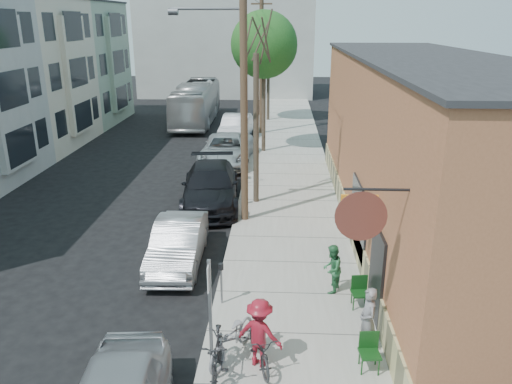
{
  "coord_description": "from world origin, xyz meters",
  "views": [
    {
      "loc": [
        3.84,
        -12.97,
        7.8
      ],
      "look_at": [
        2.93,
        5.14,
        1.5
      ],
      "focal_mm": 35.0,
      "sensor_mm": 36.0,
      "label": 1
    }
  ],
  "objects_px": {
    "cyclist": "(260,333)",
    "car_4": "(236,127)",
    "patron_grey": "(368,320)",
    "patio_chair_b": "(370,354)",
    "parking_meter_near": "(221,277)",
    "utility_pole_near": "(242,87)",
    "car_3": "(227,150)",
    "bus": "(196,103)",
    "parked_bike_b": "(232,338)",
    "patio_chair_a": "(360,293)",
    "parking_meter_far": "(247,167)",
    "car_2": "(211,186)",
    "patron_green": "(332,269)",
    "car_1": "(178,243)",
    "sign_post": "(210,305)",
    "parked_bike_a": "(217,356)",
    "tree_leafy_mid": "(264,45)",
    "tree_bare": "(256,131)",
    "tree_leafy_far": "(269,47)"
  },
  "relations": [
    {
      "from": "patio_chair_b",
      "to": "tree_bare",
      "type": "bearing_deg",
      "value": 100.39
    },
    {
      "from": "parked_bike_b",
      "to": "bus",
      "type": "bearing_deg",
      "value": 124.92
    },
    {
      "from": "utility_pole_near",
      "to": "patron_green",
      "type": "xyz_separation_m",
      "value": [
        3.02,
        -5.55,
        -4.52
      ]
    },
    {
      "from": "patio_chair_a",
      "to": "parked_bike_a",
      "type": "distance_m",
      "value": 4.76
    },
    {
      "from": "patio_chair_a",
      "to": "patron_grey",
      "type": "height_order",
      "value": "patron_grey"
    },
    {
      "from": "patio_chair_a",
      "to": "parked_bike_b",
      "type": "relative_size",
      "value": 0.44
    },
    {
      "from": "patron_green",
      "to": "car_2",
      "type": "xyz_separation_m",
      "value": [
        -4.61,
        7.54,
        -0.03
      ]
    },
    {
      "from": "bus",
      "to": "parked_bike_b",
      "type": "bearing_deg",
      "value": -80.62
    },
    {
      "from": "utility_pole_near",
      "to": "tree_bare",
      "type": "relative_size",
      "value": 1.57
    },
    {
      "from": "parking_meter_near",
      "to": "tree_leafy_far",
      "type": "bearing_deg",
      "value": 88.85
    },
    {
      "from": "car_3",
      "to": "bus",
      "type": "height_order",
      "value": "bus"
    },
    {
      "from": "patron_green",
      "to": "parked_bike_a",
      "type": "xyz_separation_m",
      "value": [
        -2.89,
        -3.93,
        -0.17
      ]
    },
    {
      "from": "sign_post",
      "to": "patron_grey",
      "type": "height_order",
      "value": "sign_post"
    },
    {
      "from": "cyclist",
      "to": "bus",
      "type": "distance_m",
      "value": 30.1
    },
    {
      "from": "parked_bike_b",
      "to": "patio_chair_a",
      "type": "bearing_deg",
      "value": 59.31
    },
    {
      "from": "cyclist",
      "to": "tree_bare",
      "type": "bearing_deg",
      "value": -64.29
    },
    {
      "from": "sign_post",
      "to": "parking_meter_near",
      "type": "distance_m",
      "value": 2.96
    },
    {
      "from": "patio_chair_a",
      "to": "car_1",
      "type": "distance_m",
      "value": 6.24
    },
    {
      "from": "patron_grey",
      "to": "patio_chair_b",
      "type": "bearing_deg",
      "value": -13.46
    },
    {
      "from": "tree_leafy_mid",
      "to": "patron_grey",
      "type": "relative_size",
      "value": 4.93
    },
    {
      "from": "car_1",
      "to": "car_2",
      "type": "xyz_separation_m",
      "value": [
        0.32,
        5.7,
        0.13
      ]
    },
    {
      "from": "tree_leafy_far",
      "to": "patio_chair_a",
      "type": "distance_m",
      "value": 28.22
    },
    {
      "from": "patron_green",
      "to": "cyclist",
      "type": "relative_size",
      "value": 0.87
    },
    {
      "from": "parking_meter_near",
      "to": "bus",
      "type": "height_order",
      "value": "bus"
    },
    {
      "from": "parked_bike_a",
      "to": "car_2",
      "type": "height_order",
      "value": "car_2"
    },
    {
      "from": "tree_leafy_far",
      "to": "car_1",
      "type": "distance_m",
      "value": 25.49
    },
    {
      "from": "parking_meter_far",
      "to": "patio_chair_b",
      "type": "relative_size",
      "value": 1.41
    },
    {
      "from": "parked_bike_b",
      "to": "patron_grey",
      "type": "bearing_deg",
      "value": 32.17
    },
    {
      "from": "cyclist",
      "to": "parked_bike_a",
      "type": "bearing_deg",
      "value": 52.08
    },
    {
      "from": "utility_pole_near",
      "to": "bus",
      "type": "bearing_deg",
      "value": 104.32
    },
    {
      "from": "parking_meter_near",
      "to": "patio_chair_b",
      "type": "bearing_deg",
      "value": -35.95
    },
    {
      "from": "patron_green",
      "to": "car_4",
      "type": "relative_size",
      "value": 0.29
    },
    {
      "from": "tree_leafy_mid",
      "to": "car_2",
      "type": "distance_m",
      "value": 10.88
    },
    {
      "from": "parking_meter_far",
      "to": "patio_chair_a",
      "type": "distance_m",
      "value": 11.68
    },
    {
      "from": "cyclist",
      "to": "car_4",
      "type": "height_order",
      "value": "cyclist"
    },
    {
      "from": "patron_grey",
      "to": "parked_bike_a",
      "type": "relative_size",
      "value": 0.88
    },
    {
      "from": "parking_meter_far",
      "to": "car_2",
      "type": "xyz_separation_m",
      "value": [
        -1.45,
        -2.65,
        -0.12
      ]
    },
    {
      "from": "cyclist",
      "to": "parked_bike_b",
      "type": "bearing_deg",
      "value": 3.89
    },
    {
      "from": "patio_chair_a",
      "to": "patron_green",
      "type": "bearing_deg",
      "value": 124.48
    },
    {
      "from": "patron_grey",
      "to": "cyclist",
      "type": "distance_m",
      "value": 2.65
    },
    {
      "from": "patron_grey",
      "to": "car_2",
      "type": "xyz_separation_m",
      "value": [
        -5.2,
        10.26,
        -0.12
      ]
    },
    {
      "from": "patron_grey",
      "to": "cyclist",
      "type": "height_order",
      "value": "cyclist"
    },
    {
      "from": "patron_grey",
      "to": "tree_leafy_far",
      "type": "bearing_deg",
      "value": 176.38
    },
    {
      "from": "parking_meter_near",
      "to": "utility_pole_near",
      "type": "xyz_separation_m",
      "value": [
        0.14,
        6.35,
        4.43
      ]
    },
    {
      "from": "parking_meter_far",
      "to": "patron_grey",
      "type": "distance_m",
      "value": 13.45
    },
    {
      "from": "utility_pole_near",
      "to": "parking_meter_near",
      "type": "bearing_deg",
      "value": -91.27
    },
    {
      "from": "sign_post",
      "to": "parked_bike_b",
      "type": "distance_m",
      "value": 1.32
    },
    {
      "from": "car_2",
      "to": "cyclist",
      "type": "bearing_deg",
      "value": -82.14
    },
    {
      "from": "patron_grey",
      "to": "car_2",
      "type": "bearing_deg",
      "value": -162.94
    },
    {
      "from": "parking_meter_near",
      "to": "car_4",
      "type": "distance_m",
      "value": 21.03
    }
  ]
}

